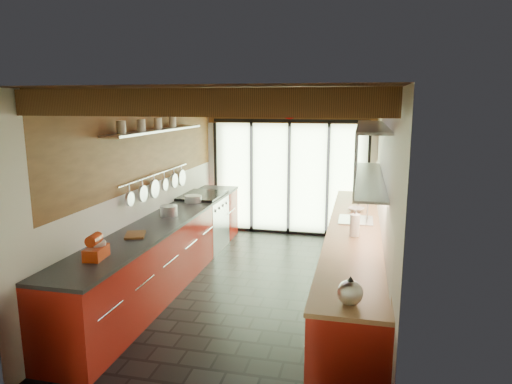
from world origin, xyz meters
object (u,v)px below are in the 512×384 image
paper_towel (355,226)px  kettle (350,291)px  soap_bottle (355,217)px  bowl (356,210)px  stand_mixer (96,249)px

paper_towel → kettle: bearing=-90.0°
soap_bottle → bowl: (0.00, 0.77, -0.08)m
stand_mixer → soap_bottle: 3.18m
paper_towel → soap_bottle: size_ratio=1.46×
stand_mixer → paper_towel: size_ratio=0.98×
paper_towel → soap_bottle: 0.53m
soap_bottle → kettle: bearing=-90.0°
paper_towel → bowl: size_ratio=1.37×
stand_mixer → kettle: size_ratio=1.10×
paper_towel → bowl: paper_towel is taller
kettle → paper_towel: (-0.00, 1.89, 0.03)m
bowl → kettle: bearing=-90.0°
stand_mixer → paper_towel: (2.54, 1.38, 0.03)m
soap_bottle → bowl: soap_bottle is taller
stand_mixer → bowl: size_ratio=1.35×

